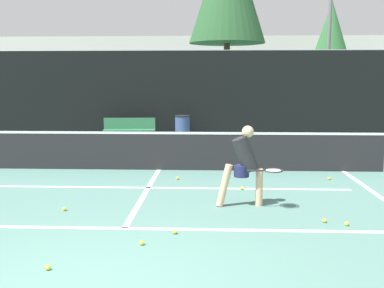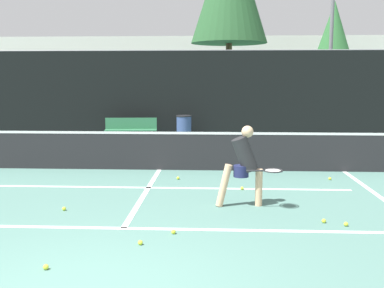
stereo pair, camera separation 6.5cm
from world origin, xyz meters
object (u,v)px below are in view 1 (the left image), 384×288
Objects in this scene: player_practicing at (245,163)px; trash_bin at (183,129)px; parked_car at (194,117)px; courtside_bench at (129,129)px.

trash_bin is (-1.60, 8.04, -0.30)m from player_practicing.
parked_car is at bearing 84.80° from trash_bin.
player_practicing is 8.20m from trash_bin.
player_practicing is 1.49× the size of trash_bin.
player_practicing is 0.77× the size of courtside_bench.
courtside_bench is 3.94m from parked_car.
courtside_bench is 1.93× the size of trash_bin.
parked_car is (-1.31, 11.25, -0.13)m from player_practicing.
player_practicing is 11.33m from parked_car.
player_practicing is 8.70m from courtside_bench.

